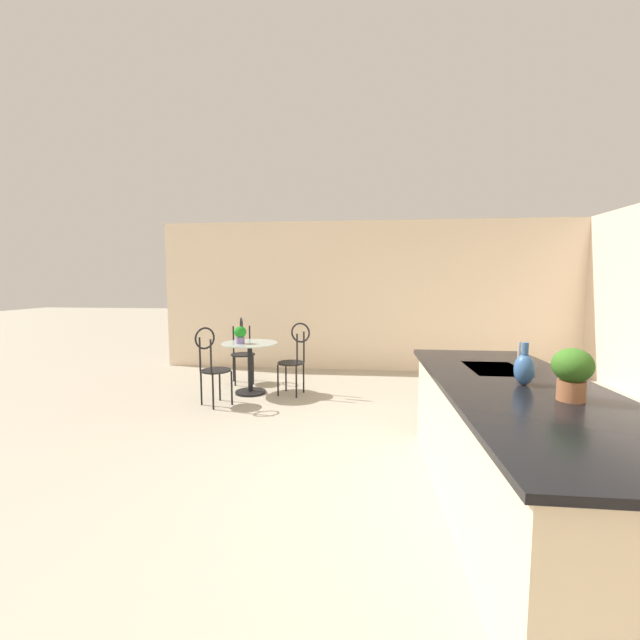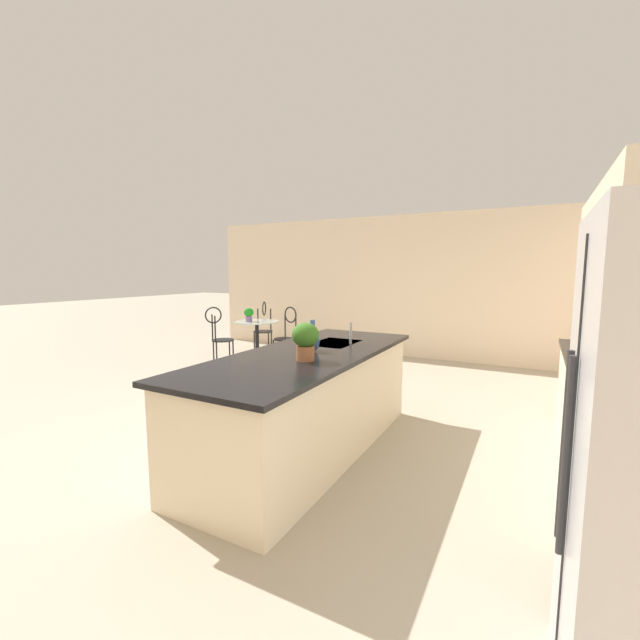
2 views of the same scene
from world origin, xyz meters
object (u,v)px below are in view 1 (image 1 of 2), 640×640
chair_by_island (212,363)px  potted_plant_counter_near (572,371)px  chair_toward_desk (295,355)px  vase_on_counter (524,369)px  bistro_table (250,363)px  chair_near_window (242,347)px  potted_plant_on_table (240,334)px

chair_by_island → potted_plant_counter_near: size_ratio=3.35×
chair_toward_desk → vase_on_counter: size_ratio=3.62×
bistro_table → chair_near_window: chair_near_window is taller
chair_near_window → chair_by_island: 1.25m
potted_plant_counter_near → chair_toward_desk: bearing=-145.0°
bistro_table → vase_on_counter: bearing=44.4°
chair_near_window → chair_by_island: bearing=-1.1°
chair_by_island → potted_plant_counter_near: (2.46, 3.14, 0.52)m
chair_near_window → chair_toward_desk: bearing=56.7°
chair_near_window → vase_on_counter: 4.52m
chair_by_island → chair_toward_desk: size_ratio=1.00×
chair_toward_desk → chair_by_island: bearing=-57.5°
chair_near_window → bistro_table: bearing=26.1°
bistro_table → chair_by_island: 0.72m
vase_on_counter → chair_by_island: bearing=-125.1°
chair_near_window → chair_toward_desk: 1.14m
chair_toward_desk → chair_near_window: bearing=-123.3°
potted_plant_on_table → vase_on_counter: vase_on_counter is taller
potted_plant_counter_near → vase_on_counter: size_ratio=1.08×
chair_by_island → vase_on_counter: size_ratio=3.62×
chair_near_window → potted_plant_on_table: 0.79m
bistro_table → chair_by_island: (0.64, -0.32, 0.13)m
chair_by_island → potted_plant_on_table: size_ratio=4.27×
chair_toward_desk → potted_plant_on_table: size_ratio=4.27×
chair_near_window → chair_by_island: (1.25, -0.02, 0.00)m
bistro_table → chair_by_island: bearing=-26.8°
bistro_table → potted_plant_counter_near: 4.24m
potted_plant_counter_near → vase_on_counter: (-0.35, -0.13, -0.07)m
potted_plant_on_table → chair_by_island: bearing=-21.2°
bistro_table → chair_near_window: (-0.61, -0.30, 0.13)m
chair_near_window → chair_toward_desk: (0.63, 0.95, 0.00)m
bistro_table → chair_by_island: size_ratio=0.77×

